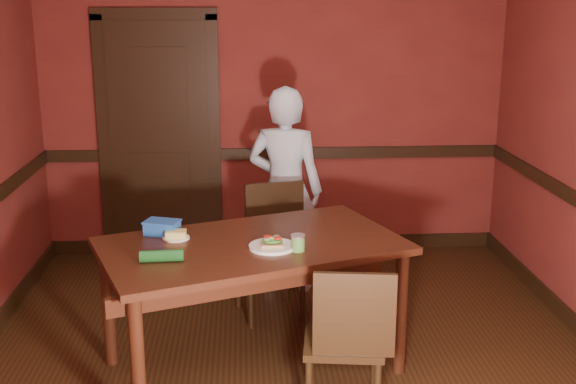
{
  "coord_description": "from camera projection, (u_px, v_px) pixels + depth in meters",
  "views": [
    {
      "loc": [
        -0.28,
        -4.0,
        2.22
      ],
      "look_at": [
        0.0,
        0.35,
        1.05
      ],
      "focal_mm": 45.0,
      "sensor_mm": 36.0,
      "label": 1
    }
  ],
  "objects": [
    {
      "name": "floor",
      "position": [
        292.0,
        371.0,
        4.45
      ],
      "size": [
        4.0,
        4.5,
        0.01
      ],
      "primitive_type": "cube",
      "color": "black",
      "rests_on": "ground"
    },
    {
      "name": "wall_back",
      "position": [
        274.0,
        102.0,
        6.27
      ],
      "size": [
        4.0,
        0.02,
        2.7
      ],
      "primitive_type": "cube",
      "color": "maroon",
      "rests_on": "ground"
    },
    {
      "name": "wall_front",
      "position": [
        349.0,
        334.0,
        1.93
      ],
      "size": [
        4.0,
        0.02,
        2.7
      ],
      "primitive_type": "cube",
      "color": "maroon",
      "rests_on": "ground"
    },
    {
      "name": "dado_back",
      "position": [
        275.0,
        153.0,
        6.37
      ],
      "size": [
        4.0,
        0.03,
        0.1
      ],
      "primitive_type": "cube",
      "color": "black",
      "rests_on": "ground"
    },
    {
      "name": "baseboard_back",
      "position": [
        275.0,
        243.0,
        6.59
      ],
      "size": [
        4.0,
        0.03,
        0.12
      ],
      "primitive_type": "cube",
      "color": "black",
      "rests_on": "ground"
    },
    {
      "name": "door",
      "position": [
        159.0,
        134.0,
        6.24
      ],
      "size": [
        1.05,
        0.07,
        2.2
      ],
      "color": "black",
      "rests_on": "ground"
    },
    {
      "name": "dining_table",
      "position": [
        253.0,
        306.0,
        4.39
      ],
      "size": [
        1.98,
        1.53,
        0.82
      ],
      "primitive_type": "cube",
      "rotation": [
        0.0,
        0.0,
        0.35
      ],
      "color": "#33170C",
      "rests_on": "floor"
    },
    {
      "name": "chair_far",
      "position": [
        269.0,
        253.0,
        5.14
      ],
      "size": [
        0.53,
        0.53,
        0.94
      ],
      "primitive_type": null,
      "rotation": [
        0.0,
        0.0,
        0.24
      ],
      "color": "black",
      "rests_on": "floor"
    },
    {
      "name": "chair_near",
      "position": [
        343.0,
        338.0,
        3.88
      ],
      "size": [
        0.47,
        0.47,
        0.9
      ],
      "primitive_type": null,
      "rotation": [
        0.0,
        0.0,
        3.01
      ],
      "color": "black",
      "rests_on": "floor"
    },
    {
      "name": "person",
      "position": [
        285.0,
        190.0,
        5.55
      ],
      "size": [
        0.67,
        0.53,
        1.6
      ],
      "primitive_type": "imported",
      "rotation": [
        0.0,
        0.0,
        2.85
      ],
      "color": "silver",
      "rests_on": "floor"
    },
    {
      "name": "sandwich_plate",
      "position": [
        272.0,
        245.0,
        4.18
      ],
      "size": [
        0.27,
        0.27,
        0.07
      ],
      "rotation": [
        0.0,
        0.0,
        0.18
      ],
      "color": "silver",
      "rests_on": "dining_table"
    },
    {
      "name": "sauce_jar",
      "position": [
        298.0,
        243.0,
        4.13
      ],
      "size": [
        0.08,
        0.08,
        0.1
      ],
      "rotation": [
        0.0,
        0.0,
        0.25
      ],
      "color": "#52963F",
      "rests_on": "dining_table"
    },
    {
      "name": "cheese_saucer",
      "position": [
        176.0,
        235.0,
        4.34
      ],
      "size": [
        0.16,
        0.16,
        0.05
      ],
      "rotation": [
        0.0,
        0.0,
        -0.0
      ],
      "color": "silver",
      "rests_on": "dining_table"
    },
    {
      "name": "food_tub",
      "position": [
        162.0,
        227.0,
        4.42
      ],
      "size": [
        0.24,
        0.2,
        0.09
      ],
      "rotation": [
        0.0,
        0.0,
        -0.32
      ],
      "color": "blue",
      "rests_on": "dining_table"
    },
    {
      "name": "wrapped_veg",
      "position": [
        162.0,
        256.0,
        3.96
      ],
      "size": [
        0.24,
        0.08,
        0.07
      ],
      "primitive_type": "cylinder",
      "rotation": [
        0.0,
        1.57,
        0.04
      ],
      "color": "#164A1B",
      "rests_on": "dining_table"
    }
  ]
}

